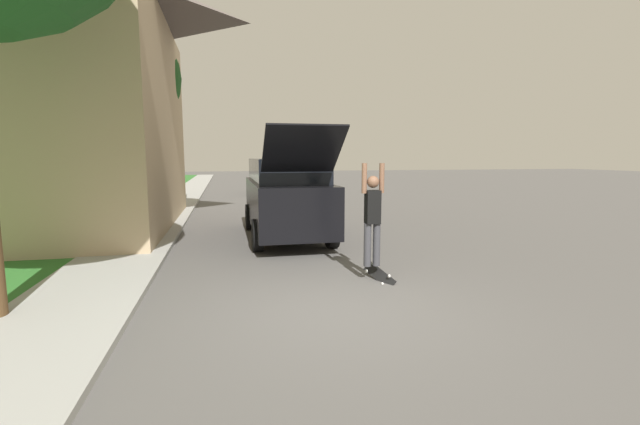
{
  "coord_description": "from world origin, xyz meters",
  "views": [
    {
      "loc": [
        -1.41,
        -5.8,
        2.19
      ],
      "look_at": [
        0.51,
        2.85,
        1.03
      ],
      "focal_mm": 24.0,
      "sensor_mm": 36.0,
      "label": 1
    }
  ],
  "objects_px": {
    "lawn_tree_far": "(123,78)",
    "car_down_street": "(269,182)",
    "skateboarder": "(372,214)",
    "suv_parked": "(286,195)",
    "skateboard": "(379,275)"
  },
  "relations": [
    {
      "from": "suv_parked",
      "to": "skateboarder",
      "type": "height_order",
      "value": "suv_parked"
    },
    {
      "from": "lawn_tree_far",
      "to": "skateboarder",
      "type": "height_order",
      "value": "lawn_tree_far"
    },
    {
      "from": "skateboard",
      "to": "suv_parked",
      "type": "bearing_deg",
      "value": 103.44
    },
    {
      "from": "skateboard",
      "to": "skateboarder",
      "type": "bearing_deg",
      "value": 168.57
    },
    {
      "from": "suv_parked",
      "to": "car_down_street",
      "type": "distance_m",
      "value": 14.2
    },
    {
      "from": "lawn_tree_far",
      "to": "car_down_street",
      "type": "relative_size",
      "value": 1.6
    },
    {
      "from": "suv_parked",
      "to": "skateboard",
      "type": "relative_size",
      "value": 7.61
    },
    {
      "from": "suv_parked",
      "to": "car_down_street",
      "type": "height_order",
      "value": "suv_parked"
    },
    {
      "from": "skateboarder",
      "to": "skateboard",
      "type": "height_order",
      "value": "skateboarder"
    },
    {
      "from": "suv_parked",
      "to": "car_down_street",
      "type": "relative_size",
      "value": 1.33
    },
    {
      "from": "suv_parked",
      "to": "skateboard",
      "type": "xyz_separation_m",
      "value": [
        1.05,
        -4.4,
        -1.06
      ]
    },
    {
      "from": "lawn_tree_far",
      "to": "skateboarder",
      "type": "distance_m",
      "value": 12.3
    },
    {
      "from": "suv_parked",
      "to": "skateboarder",
      "type": "xyz_separation_m",
      "value": [
        0.92,
        -4.37,
        0.04
      ]
    },
    {
      "from": "lawn_tree_far",
      "to": "car_down_street",
      "type": "xyz_separation_m",
      "value": [
        6.04,
        8.51,
        -4.36
      ]
    },
    {
      "from": "car_down_street",
      "to": "skateboarder",
      "type": "distance_m",
      "value": 18.54
    }
  ]
}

